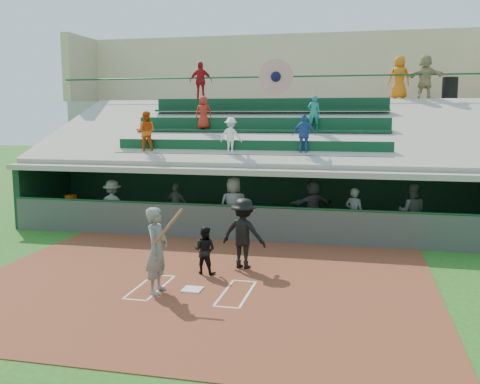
% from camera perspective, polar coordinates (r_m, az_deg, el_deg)
% --- Properties ---
extents(ground, '(100.00, 100.00, 0.00)m').
position_cam_1_polar(ground, '(12.47, -5.10, -10.46)').
color(ground, '#1F5818').
rests_on(ground, ground).
extents(dirt_slab, '(11.00, 9.00, 0.02)m').
position_cam_1_polar(dirt_slab, '(12.92, -4.41, -9.73)').
color(dirt_slab, brown).
rests_on(dirt_slab, ground).
extents(home_plate, '(0.43, 0.43, 0.03)m').
position_cam_1_polar(home_plate, '(12.46, -5.10, -10.31)').
color(home_plate, silver).
rests_on(home_plate, dirt_slab).
extents(batters_box_chalk, '(2.65, 1.85, 0.01)m').
position_cam_1_polar(batters_box_chalk, '(12.46, -5.10, -10.36)').
color(batters_box_chalk, silver).
rests_on(batters_box_chalk, dirt_slab).
extents(dugout_floor, '(16.00, 3.50, 0.04)m').
position_cam_1_polar(dugout_floor, '(18.77, 1.21, -3.95)').
color(dugout_floor, '#99988B').
rests_on(dugout_floor, ground).
extents(concourse_slab, '(20.00, 3.00, 4.60)m').
position_cam_1_polar(concourse_slab, '(25.05, 4.32, 4.38)').
color(concourse_slab, '#99968B').
rests_on(concourse_slab, ground).
extents(grandstand, '(20.40, 10.40, 7.80)m').
position_cam_1_polar(grandstand, '(22.12, 3.16, 3.77)').
color(grandstand, '#464A46').
rests_on(grandstand, ground).
extents(batter_at_plate, '(0.87, 0.78, 1.95)m').
position_cam_1_polar(batter_at_plate, '(12.12, -8.84, -6.14)').
color(batter_at_plate, '#5A5D58').
rests_on(batter_at_plate, dirt_slab).
extents(catcher, '(0.64, 0.52, 1.21)m').
position_cam_1_polar(catcher, '(13.51, -3.80, -6.21)').
color(catcher, black).
rests_on(catcher, dirt_slab).
extents(home_umpire, '(1.29, 0.88, 1.83)m').
position_cam_1_polar(home_umpire, '(13.92, 0.38, -4.42)').
color(home_umpire, black).
rests_on(home_umpire, dirt_slab).
extents(dugout_bench, '(15.16, 4.90, 0.47)m').
position_cam_1_polar(dugout_bench, '(20.00, 1.39, -2.44)').
color(dugout_bench, brown).
rests_on(dugout_bench, dugout_floor).
extents(white_table, '(0.71, 0.54, 0.62)m').
position_cam_1_polar(white_table, '(20.51, -17.31, -2.34)').
color(white_table, silver).
rests_on(white_table, dugout_floor).
extents(water_cooler, '(0.43, 0.43, 0.43)m').
position_cam_1_polar(water_cooler, '(20.42, -17.61, -0.90)').
color(water_cooler, '#CC4E0C').
rests_on(water_cooler, white_table).
extents(dugout_player_a, '(1.15, 0.70, 1.73)m').
position_cam_1_polar(dugout_player_a, '(18.84, -13.41, -1.39)').
color(dugout_player_a, '#565853').
rests_on(dugout_player_a, dugout_floor).
extents(dugout_player_b, '(0.96, 0.55, 1.54)m').
position_cam_1_polar(dugout_player_b, '(19.08, -6.80, -1.38)').
color(dugout_player_b, '#5B5E59').
rests_on(dugout_player_b, dugout_floor).
extents(dugout_player_c, '(1.09, 0.87, 1.94)m').
position_cam_1_polar(dugout_player_c, '(17.49, -0.66, -1.55)').
color(dugout_player_c, '#60625C').
rests_on(dugout_player_c, dugout_floor).
extents(dugout_player_d, '(1.62, 1.28, 1.72)m').
position_cam_1_polar(dugout_player_d, '(18.64, 7.77, -1.36)').
color(dugout_player_d, '#585A55').
rests_on(dugout_player_d, dugout_floor).
extents(dugout_player_e, '(0.71, 0.61, 1.66)m').
position_cam_1_polar(dugout_player_e, '(17.39, 12.08, -2.27)').
color(dugout_player_e, '#5E605B').
rests_on(dugout_player_e, dugout_floor).
extents(dugout_player_f, '(0.91, 0.72, 1.79)m').
position_cam_1_polar(dugout_player_f, '(17.86, 17.83, -1.99)').
color(dugout_player_f, '#535550').
rests_on(dugout_player_f, dugout_floor).
extents(trash_bin, '(0.64, 0.64, 0.96)m').
position_cam_1_polar(trash_bin, '(24.65, 21.48, 10.23)').
color(trash_bin, black).
rests_on(trash_bin, concourse_slab).
extents(concourse_staff_a, '(1.07, 0.65, 1.71)m').
position_cam_1_polar(concourse_staff_a, '(24.34, -4.19, 11.70)').
color(concourse_staff_a, '#A91317').
rests_on(concourse_staff_a, concourse_slab).
extents(concourse_staff_b, '(0.95, 0.69, 1.80)m').
position_cam_1_polar(concourse_staff_b, '(23.59, 16.62, 11.60)').
color(concourse_staff_b, '#D6620C').
rests_on(concourse_staff_b, concourse_slab).
extents(concourse_staff_c, '(1.75, 1.12, 1.80)m').
position_cam_1_polar(concourse_staff_c, '(23.51, 19.16, 11.51)').
color(concourse_staff_c, tan).
rests_on(concourse_staff_c, concourse_slab).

